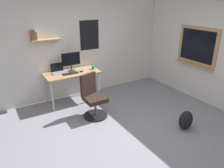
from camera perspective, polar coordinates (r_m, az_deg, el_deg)
name	(u,v)px	position (r m, az deg, el deg)	size (l,w,h in m)	color
ground_plane	(134,138)	(4.15, 5.90, -14.08)	(5.20, 5.20, 0.00)	gray
wall_back	(79,46)	(5.61, -8.89, 10.05)	(5.00, 0.30, 2.60)	silver
desk	(72,76)	(5.30, -10.53, 2.19)	(1.31, 0.63, 0.76)	tan
office_chair	(93,99)	(4.65, -5.06, -3.92)	(0.52, 0.55, 0.95)	black
laptop	(58,71)	(5.30, -14.19, 3.47)	(0.31, 0.21, 0.23)	#ADAFB5
monitor_primary	(71,60)	(5.29, -10.86, 6.16)	(0.46, 0.17, 0.46)	#38383D
keyboard	(71,73)	(5.18, -10.96, 2.77)	(0.37, 0.13, 0.02)	black
computer_mouse	(81,71)	(5.27, -8.12, 3.38)	(0.10, 0.06, 0.03)	#262628
coffee_mug	(93,67)	(5.44, -5.05, 4.42)	(0.08, 0.08, 0.09)	#338C4C
backpack	(186,120)	(4.52, 19.03, -9.08)	(0.32, 0.22, 0.39)	black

